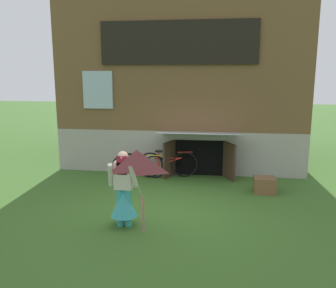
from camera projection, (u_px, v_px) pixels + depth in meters
ground_plane at (162, 211)px, 7.71m from camera, size 60.00×60.00×0.00m
log_house at (186, 83)px, 12.68m from camera, size 7.47×6.39×5.29m
person at (124, 195)px, 6.87m from camera, size 0.60×0.52×1.51m
kite at (137, 172)px, 6.23m from camera, size 0.92×0.82×1.58m
bicycle_red at (167, 164)px, 10.23m from camera, size 1.73×0.39×0.80m
bicycle_yellow at (139, 166)px, 10.16m from camera, size 1.58×0.21×0.72m
wooden_crate at (265, 185)px, 8.89m from camera, size 0.53×0.45×0.40m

